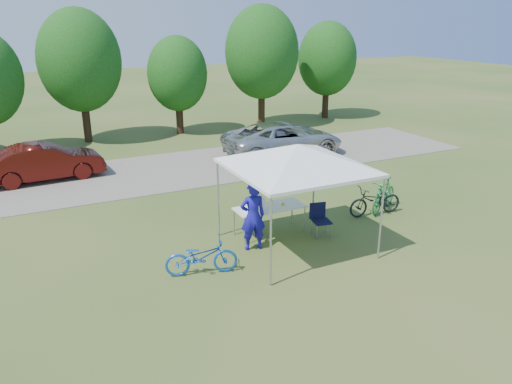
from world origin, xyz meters
TOP-DOWN VIEW (x-y plane):
  - ground at (0.00, 0.00)m, footprint 100.00×100.00m
  - gravel_strip at (0.00, 8.00)m, footprint 24.00×5.00m
  - canopy at (0.00, 0.00)m, footprint 4.53×4.53m
  - treeline at (-0.29, 14.05)m, footprint 24.89×4.28m
  - folding_table at (-0.21, 1.01)m, footprint 1.92×0.80m
  - folding_chair at (0.98, 0.35)m, footprint 0.54×0.56m
  - cooler at (-0.66, 1.01)m, footprint 0.46×0.31m
  - ice_cream_cup at (0.17, 0.96)m, footprint 0.08×0.08m
  - cyclist at (-1.03, 0.36)m, footprint 0.71×0.52m
  - bike_blue at (-2.67, -0.32)m, footprint 1.76×0.98m
  - bike_green at (3.73, 1.01)m, footprint 1.71×1.23m
  - bike_dark at (3.26, 0.82)m, footprint 1.78×0.75m
  - minivan at (4.10, 7.97)m, footprint 5.20×2.47m
  - sedan at (-5.29, 8.83)m, footprint 4.13×1.69m

SIDE VIEW (x-z plane):
  - ground at x=0.00m, z-range 0.00..0.00m
  - gravel_strip at x=0.00m, z-range 0.00..0.02m
  - bike_blue at x=-2.67m, z-range 0.00..0.88m
  - bike_dark at x=3.26m, z-range 0.00..0.91m
  - bike_green at x=3.73m, z-range 0.00..1.02m
  - folding_chair at x=0.98m, z-range 0.08..0.98m
  - sedan at x=-5.29m, z-range 0.02..1.35m
  - minivan at x=4.10m, z-range 0.02..1.45m
  - folding_table at x=-0.21m, z-range 0.35..1.14m
  - ice_cream_cup at x=0.17m, z-range 0.79..0.85m
  - cyclist at x=-1.03m, z-range 0.00..1.79m
  - cooler at x=-0.66m, z-range 0.79..1.12m
  - canopy at x=0.00m, z-range 1.15..4.15m
  - treeline at x=-0.29m, z-range 0.38..6.68m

